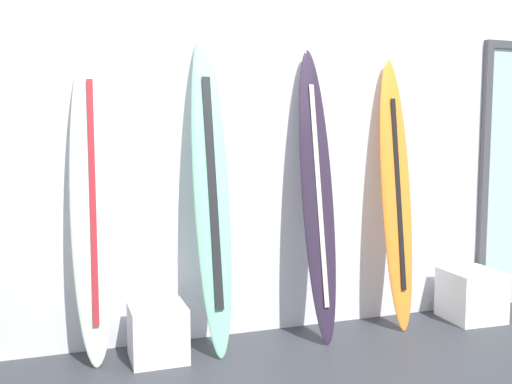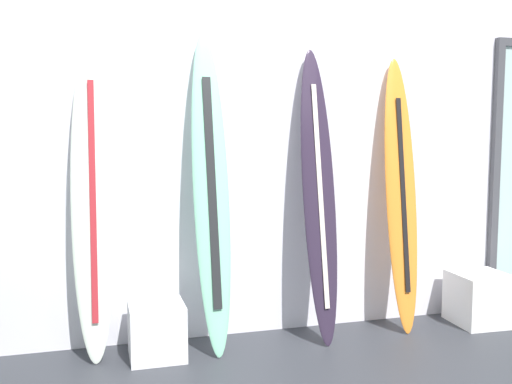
% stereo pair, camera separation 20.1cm
% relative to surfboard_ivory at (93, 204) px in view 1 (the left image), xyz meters
% --- Properties ---
extents(wall_back, '(7.20, 0.20, 2.80)m').
position_rel_surfboard_ivory_xyz_m(wall_back, '(1.16, 0.28, 0.43)').
color(wall_back, silver).
rests_on(wall_back, ground).
extents(surfboard_ivory, '(0.28, 0.32, 1.96)m').
position_rel_surfboard_ivory_xyz_m(surfboard_ivory, '(0.00, 0.00, 0.00)').
color(surfboard_ivory, silver).
rests_on(surfboard_ivory, ground).
extents(surfboard_seafoam, '(0.25, 0.44, 2.05)m').
position_rel_surfboard_ivory_xyz_m(surfboard_seafoam, '(0.72, -0.05, 0.04)').
color(surfboard_seafoam, '#84D0AB').
rests_on(surfboard_seafoam, ground).
extents(surfboard_charcoal, '(0.24, 0.41, 1.96)m').
position_rel_surfboard_ivory_xyz_m(surfboard_charcoal, '(1.45, -0.05, 0.01)').
color(surfboard_charcoal, '#2B2032').
rests_on(surfboard_charcoal, ground).
extents(surfboard_sunset, '(0.24, 0.37, 1.93)m').
position_rel_surfboard_ivory_xyz_m(surfboard_sunset, '(2.09, -0.02, -0.01)').
color(surfboard_sunset, orange).
rests_on(surfboard_sunset, ground).
extents(display_block_left, '(0.39, 0.39, 0.37)m').
position_rel_surfboard_ivory_xyz_m(display_block_left, '(2.71, -0.09, -0.78)').
color(display_block_left, white).
rests_on(display_block_left, ground).
extents(display_block_center, '(0.34, 0.34, 0.34)m').
position_rel_surfboard_ivory_xyz_m(display_block_center, '(0.36, -0.09, -0.80)').
color(display_block_center, white).
rests_on(display_block_center, ground).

